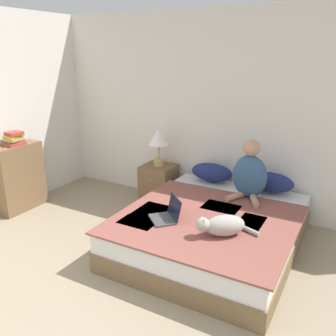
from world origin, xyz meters
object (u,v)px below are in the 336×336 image
at_px(book_stack_top, 14,139).
at_px(cat_tabby, 222,225).
at_px(laptop_open, 167,215).
at_px(nightstand, 159,183).
at_px(table_lamp, 159,139).
at_px(bed, 212,229).
at_px(person_sitting, 250,174).
at_px(bookshelf, 20,177).
at_px(pillow_near, 212,172).
at_px(pillow_far, 270,182).

bearing_deg(book_stack_top, cat_tabby, -2.72).
bearing_deg(laptop_open, nightstand, 166.14).
bearing_deg(table_lamp, bed, -35.59).
xyz_separation_m(bed, person_sitting, (0.20, 0.56, 0.50)).
bearing_deg(bed, person_sitting, 69.92).
relative_size(person_sitting, bookshelf, 0.77).
bearing_deg(cat_tabby, bed, -98.80).
relative_size(bed, cat_tabby, 3.91).
distance_m(bed, table_lamp, 1.57).
distance_m(pillow_near, person_sitting, 0.68).
distance_m(person_sitting, table_lamp, 1.38).
bearing_deg(pillow_near, table_lamp, -176.50).
bearing_deg(pillow_near, nightstand, -176.42).
bearing_deg(laptop_open, table_lamp, 165.83).
bearing_deg(bookshelf, bed, 6.62).
bearing_deg(laptop_open, bed, 93.00).
height_order(bed, cat_tabby, cat_tabby).
distance_m(pillow_far, table_lamp, 1.57).
relative_size(pillow_near, cat_tabby, 1.05).
bearing_deg(person_sitting, laptop_open, -119.25).
distance_m(person_sitting, book_stack_top, 2.97).
height_order(person_sitting, cat_tabby, person_sitting).
distance_m(pillow_far, laptop_open, 1.46).
bearing_deg(pillow_near, pillow_far, 0.00).
bearing_deg(cat_tabby, pillow_near, -103.29).
distance_m(table_lamp, bookshelf, 1.92).
bearing_deg(bed, cat_tabby, -59.36).
bearing_deg(pillow_far, pillow_near, 180.00).
height_order(table_lamp, book_stack_top, book_stack_top).
relative_size(nightstand, table_lamp, 0.99).
bearing_deg(person_sitting, bed, -110.08).
bearing_deg(pillow_far, book_stack_top, -158.73).
xyz_separation_m(pillow_far, nightstand, (-1.53, -0.05, -0.28)).
distance_m(cat_tabby, laptop_open, 0.60).
bearing_deg(pillow_far, cat_tabby, -95.09).
xyz_separation_m(bed, cat_tabby, (0.26, -0.44, 0.32)).
bearing_deg(nightstand, table_lamp, 10.64).
bearing_deg(pillow_far, nightstand, -178.19).
xyz_separation_m(bookshelf, book_stack_top, (0.00, -0.00, 0.53)).
xyz_separation_m(pillow_far, bookshelf, (-3.01, -1.17, -0.10)).
bearing_deg(nightstand, book_stack_top, -142.77).
distance_m(pillow_far, book_stack_top, 3.25).
relative_size(cat_tabby, table_lamp, 0.99).
xyz_separation_m(laptop_open, nightstand, (-0.81, 1.22, -0.21)).
xyz_separation_m(pillow_far, laptop_open, (-0.72, -1.27, -0.07)).
bearing_deg(bookshelf, table_lamp, 37.01).
height_order(pillow_near, pillow_far, same).
bearing_deg(nightstand, person_sitting, -10.70).
xyz_separation_m(nightstand, bookshelf, (-1.48, -1.12, 0.18)).
relative_size(person_sitting, book_stack_top, 2.76).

